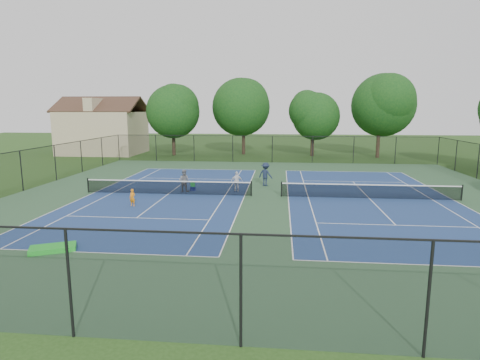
# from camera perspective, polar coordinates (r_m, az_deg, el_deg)

# --- Properties ---
(ground) EXTENTS (140.00, 140.00, 0.00)m
(ground) POSITION_cam_1_polar(r_m,az_deg,el_deg) (27.99, 3.76, -2.33)
(ground) COLOR #234716
(ground) RESTS_ON ground
(court_pad) EXTENTS (36.00, 36.00, 0.01)m
(court_pad) POSITION_cam_1_polar(r_m,az_deg,el_deg) (27.99, 3.76, -2.32)
(court_pad) COLOR #284829
(court_pad) RESTS_ON ground
(tennis_court_left) EXTENTS (12.00, 23.83, 1.07)m
(tennis_court_left) POSITION_cam_1_polar(r_m,az_deg,el_deg) (29.05, -10.18, -1.81)
(tennis_court_left) COLOR navy
(tennis_court_left) RESTS_ON ground
(tennis_court_right) EXTENTS (12.00, 23.83, 1.07)m
(tennis_court_right) POSITION_cam_1_polar(r_m,az_deg,el_deg) (28.60, 17.93, -2.33)
(tennis_court_right) COLOR navy
(tennis_court_right) RESTS_ON ground
(perimeter_fence) EXTENTS (36.08, 36.08, 3.02)m
(perimeter_fence) POSITION_cam_1_polar(r_m,az_deg,el_deg) (27.69, 3.80, 0.91)
(perimeter_fence) COLOR black
(perimeter_fence) RESTS_ON ground
(tree_back_a) EXTENTS (6.80, 6.80, 9.15)m
(tree_back_a) POSITION_cam_1_polar(r_m,az_deg,el_deg) (53.17, -9.54, 9.99)
(tree_back_a) COLOR #2D2116
(tree_back_a) RESTS_ON ground
(tree_back_b) EXTENTS (7.60, 7.60, 10.03)m
(tree_back_b) POSITION_cam_1_polar(r_m,az_deg,el_deg) (53.55, 0.52, 10.72)
(tree_back_b) COLOR #2D2116
(tree_back_b) RESTS_ON ground
(tree_back_c) EXTENTS (6.00, 6.00, 8.40)m
(tree_back_c) POSITION_cam_1_polar(r_m,az_deg,el_deg) (52.48, 10.38, 9.35)
(tree_back_c) COLOR #2D2116
(tree_back_c) RESTS_ON ground
(tree_back_d) EXTENTS (7.80, 7.80, 10.37)m
(tree_back_d) POSITION_cam_1_polar(r_m,az_deg,el_deg) (52.73, 19.35, 10.42)
(tree_back_d) COLOR #2D2116
(tree_back_d) RESTS_ON ground
(clapboard_house) EXTENTS (10.80, 8.10, 7.65)m
(clapboard_house) POSITION_cam_1_polar(r_m,az_deg,el_deg) (57.60, -18.90, 6.65)
(clapboard_house) COLOR tan
(clapboard_house) RESTS_ON ground
(child_player) EXTENTS (0.44, 0.34, 1.08)m
(child_player) POSITION_cam_1_polar(r_m,az_deg,el_deg) (25.94, -15.05, -2.43)
(child_player) COLOR orange
(child_player) RESTS_ON ground
(instructor) EXTENTS (0.88, 0.73, 1.64)m
(instructor) POSITION_cam_1_polar(r_m,az_deg,el_deg) (29.65, -7.98, -0.09)
(instructor) COLOR gray
(instructor) RESTS_ON ground
(bystander_a) EXTENTS (0.91, 0.50, 1.48)m
(bystander_a) POSITION_cam_1_polar(r_m,az_deg,el_deg) (29.48, -0.47, -0.20)
(bystander_a) COLOR white
(bystander_a) RESTS_ON ground
(bystander_b) EXTENTS (1.38, 1.17, 1.85)m
(bystander_b) POSITION_cam_1_polar(r_m,az_deg,el_deg) (31.60, 3.65, 0.82)
(bystander_b) COLOR #1B263D
(bystander_b) RESTS_ON ground
(ball_crate) EXTENTS (0.44, 0.34, 0.30)m
(ball_crate) POSITION_cam_1_polar(r_m,az_deg,el_deg) (30.08, -6.72, -1.21)
(ball_crate) COLOR navy
(ball_crate) RESTS_ON ground
(ball_hopper) EXTENTS (0.38, 0.32, 0.37)m
(ball_hopper) POSITION_cam_1_polar(r_m,az_deg,el_deg) (30.01, -6.74, -0.59)
(ball_hopper) COLOR green
(ball_hopper) RESTS_ON ball_crate
(green_tarp) EXTENTS (2.05, 1.62, 0.21)m
(green_tarp) POSITION_cam_1_polar(r_m,az_deg,el_deg) (19.18, -25.08, -8.80)
(green_tarp) COLOR green
(green_tarp) RESTS_ON ground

